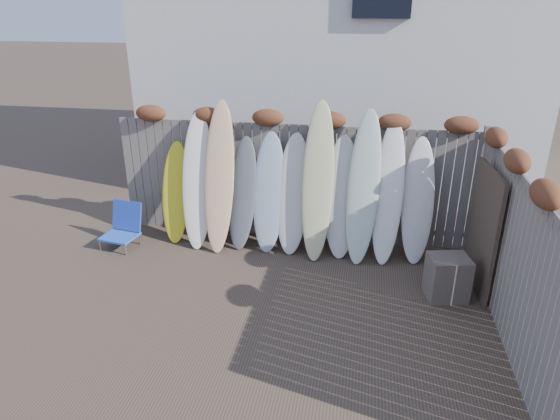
% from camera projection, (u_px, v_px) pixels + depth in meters
% --- Properties ---
extents(ground, '(80.00, 80.00, 0.00)m').
position_uv_depth(ground, '(265.00, 314.00, 6.66)').
color(ground, '#493A2D').
extents(back_fence, '(6.05, 0.28, 2.24)m').
position_uv_depth(back_fence, '(296.00, 173.00, 8.35)').
color(back_fence, slate).
rests_on(back_fence, ground).
extents(right_fence, '(0.28, 4.40, 2.24)m').
position_uv_depth(right_fence, '(513.00, 246.00, 5.97)').
color(right_fence, slate).
rests_on(right_fence, ground).
extents(house, '(8.50, 5.50, 6.33)m').
position_uv_depth(house, '(342.00, 30.00, 11.21)').
color(house, silver).
rests_on(house, ground).
extents(beach_chair, '(0.63, 0.66, 0.73)m').
position_uv_depth(beach_chair, '(123.00, 226.00, 8.40)').
color(beach_chair, blue).
rests_on(beach_chair, ground).
extents(wooden_crate, '(0.61, 0.55, 0.62)m').
position_uv_depth(wooden_crate, '(447.00, 277.00, 6.91)').
color(wooden_crate, '#706754').
rests_on(wooden_crate, ground).
extents(lattice_panel, '(0.12, 1.19, 1.79)m').
position_uv_depth(lattice_panel, '(483.00, 231.00, 6.94)').
color(lattice_panel, '#443A29').
rests_on(lattice_panel, ground).
extents(surfboard_0, '(0.50, 0.62, 1.67)m').
position_uv_depth(surfboard_0, '(176.00, 193.00, 8.46)').
color(surfboard_0, yellow).
rests_on(surfboard_0, ground).
extents(surfboard_1, '(0.57, 0.81, 2.20)m').
position_uv_depth(surfboard_1, '(198.00, 181.00, 8.23)').
color(surfboard_1, white).
rests_on(surfboard_1, ground).
extents(surfboard_2, '(0.51, 0.85, 2.40)m').
position_uv_depth(surfboard_2, '(219.00, 177.00, 8.09)').
color(surfboard_2, '#ECBA74').
rests_on(surfboard_2, ground).
extents(surfboard_3, '(0.53, 0.69, 1.82)m').
position_uv_depth(surfboard_3, '(242.00, 193.00, 8.21)').
color(surfboard_3, slate).
rests_on(surfboard_3, ground).
extents(surfboard_4, '(0.53, 0.69, 1.91)m').
position_uv_depth(surfboard_4, '(269.00, 193.00, 8.13)').
color(surfboard_4, '#91A5B7').
rests_on(surfboard_4, ground).
extents(surfboard_5, '(0.56, 0.70, 1.91)m').
position_uv_depth(surfboard_5, '(293.00, 194.00, 8.06)').
color(surfboard_5, silver).
rests_on(surfboard_5, ground).
extents(surfboard_6, '(0.50, 0.86, 2.44)m').
position_uv_depth(surfboard_6, '(318.00, 182.00, 7.84)').
color(surfboard_6, beige).
rests_on(surfboard_6, ground).
extents(surfboard_7, '(0.58, 0.71, 1.90)m').
position_uv_depth(surfboard_7, '(342.00, 197.00, 7.94)').
color(surfboard_7, silver).
rests_on(surfboard_7, ground).
extents(surfboard_8, '(0.57, 0.86, 2.34)m').
position_uv_depth(surfboard_8, '(363.00, 188.00, 7.74)').
color(surfboard_8, silver).
rests_on(surfboard_8, ground).
extents(surfboard_9, '(0.51, 0.80, 2.18)m').
position_uv_depth(surfboard_9, '(388.00, 193.00, 7.74)').
color(surfboard_9, white).
rests_on(surfboard_9, ground).
extents(surfboard_10, '(0.51, 0.69, 1.93)m').
position_uv_depth(surfboard_10, '(418.00, 201.00, 7.77)').
color(surfboard_10, silver).
rests_on(surfboard_10, ground).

